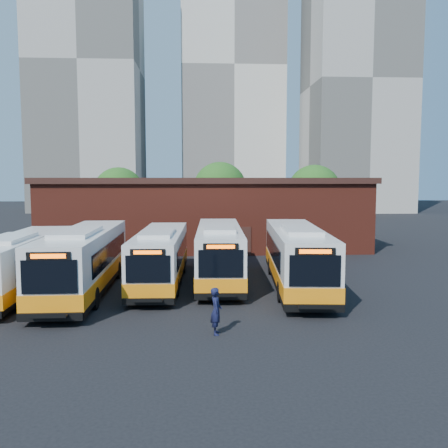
{
  "coord_description": "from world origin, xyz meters",
  "views": [
    {
      "loc": [
        -0.74,
        -24.37,
        6.35
      ],
      "look_at": [
        0.87,
        4.56,
        3.55
      ],
      "focal_mm": 38.0,
      "sensor_mm": 36.0,
      "label": 1
    }
  ],
  "objects": [
    {
      "name": "tree_west",
      "position": [
        -10.0,
        32.0,
        4.64
      ],
      "size": [
        6.0,
        6.0,
        7.65
      ],
      "color": "#382314",
      "rests_on": "ground"
    },
    {
      "name": "ground",
      "position": [
        0.0,
        0.0,
        0.0
      ],
      "size": [
        220.0,
        220.0,
        0.0
      ],
      "primitive_type": "plane",
      "color": "black"
    },
    {
      "name": "bus_west",
      "position": [
        -7.09,
        2.13,
        1.66
      ],
      "size": [
        2.95,
        13.51,
        3.67
      ],
      "rotation": [
        0.0,
        0.0,
        0.01
      ],
      "color": "silver",
      "rests_on": "ground"
    },
    {
      "name": "tower_center",
      "position": [
        7.0,
        86.0,
        30.34
      ],
      "size": [
        22.0,
        20.0,
        61.2
      ],
      "color": "beige",
      "rests_on": "ground"
    },
    {
      "name": "transit_worker",
      "position": [
        -0.01,
        -5.53,
        0.97
      ],
      "size": [
        0.46,
        0.71,
        1.93
      ],
      "primitive_type": "imported",
      "rotation": [
        0.0,
        0.0,
        1.57
      ],
      "color": "#121533",
      "rests_on": "ground"
    },
    {
      "name": "tower_right",
      "position": [
        30.0,
        68.0,
        24.34
      ],
      "size": [
        18.0,
        18.0,
        49.2
      ],
      "color": "#A8A49B",
      "rests_on": "ground"
    },
    {
      "name": "tree_east",
      "position": [
        13.0,
        31.0,
        4.83
      ],
      "size": [
        6.24,
        6.24,
        7.96
      ],
      "color": "#382314",
      "rests_on": "ground"
    },
    {
      "name": "bus_farwest",
      "position": [
        -10.59,
        2.13,
        1.52
      ],
      "size": [
        2.72,
        12.32,
        3.34
      ],
      "rotation": [
        0.0,
        0.0,
        0.01
      ],
      "color": "silver",
      "rests_on": "ground"
    },
    {
      "name": "bus_east",
      "position": [
        5.04,
        2.8,
        1.66
      ],
      "size": [
        3.82,
        13.54,
        3.65
      ],
      "rotation": [
        0.0,
        0.0,
        -0.08
      ],
      "color": "silver",
      "rests_on": "ground"
    },
    {
      "name": "bus_mideast",
      "position": [
        0.59,
        5.03,
        1.6
      ],
      "size": [
        3.09,
        13.03,
        3.52
      ],
      "rotation": [
        0.0,
        0.0,
        -0.03
      ],
      "color": "silver",
      "rests_on": "ground"
    },
    {
      "name": "depot_building",
      "position": [
        0.0,
        20.0,
        3.26
      ],
      "size": [
        28.6,
        12.6,
        6.4
      ],
      "color": "maroon",
      "rests_on": "ground"
    },
    {
      "name": "tower_left",
      "position": [
        -22.0,
        72.0,
        27.84
      ],
      "size": [
        20.0,
        18.0,
        56.2
      ],
      "color": "#A8A49B",
      "rests_on": "ground"
    },
    {
      "name": "tree_mid",
      "position": [
        2.0,
        34.0,
        5.08
      ],
      "size": [
        6.56,
        6.56,
        8.36
      ],
      "color": "#382314",
      "rests_on": "ground"
    },
    {
      "name": "bus_midwest",
      "position": [
        -2.99,
        4.04,
        1.52
      ],
      "size": [
        2.87,
        12.4,
        3.36
      ],
      "rotation": [
        0.0,
        0.0,
        -0.03
      ],
      "color": "silver",
      "rests_on": "ground"
    }
  ]
}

